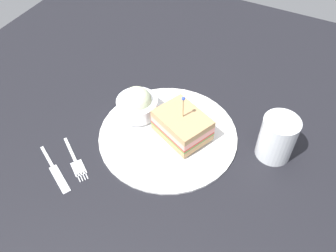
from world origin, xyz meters
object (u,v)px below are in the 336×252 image
(coleslaw_bowl, at_px, (137,104))
(fork, at_px, (76,163))
(plate, at_px, (168,134))
(knife, at_px, (55,171))
(drink_glass, at_px, (276,140))
(sandwich_half_center, at_px, (182,125))

(coleslaw_bowl, distance_m, fork, 0.18)
(plate, bearing_deg, knife, -130.02)
(knife, bearing_deg, drink_glass, 33.29)
(plate, distance_m, fork, 0.19)
(fork, bearing_deg, knife, -125.83)
(sandwich_half_center, relative_size, knife, 1.09)
(drink_glass, bearing_deg, fork, -148.91)
(plate, bearing_deg, sandwich_half_center, 22.38)
(fork, bearing_deg, plate, 49.07)
(sandwich_half_center, bearing_deg, drink_glass, 13.75)
(coleslaw_bowl, distance_m, drink_glass, 0.29)
(coleslaw_bowl, bearing_deg, fork, -103.23)
(sandwich_half_center, height_order, coleslaw_bowl, sandwich_half_center)
(plate, bearing_deg, coleslaw_bowl, 164.52)
(sandwich_half_center, xyz_separation_m, fork, (-0.15, -0.16, -0.03))
(sandwich_half_center, relative_size, coleslaw_bowl, 1.45)
(coleslaw_bowl, bearing_deg, plate, -15.48)
(drink_glass, xyz_separation_m, fork, (-0.33, -0.20, -0.04))
(coleslaw_bowl, relative_size, drink_glass, 0.95)
(sandwich_half_center, xyz_separation_m, knife, (-0.18, -0.19, -0.03))
(drink_glass, distance_m, knife, 0.42)
(sandwich_half_center, xyz_separation_m, drink_glass, (0.18, 0.04, 0.00))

